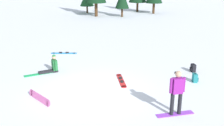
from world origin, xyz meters
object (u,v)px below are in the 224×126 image
(snowboarder_midground, at_px, (51,66))
(loose_snowboard_near_right, at_px, (121,80))
(snowboarder_foreground, at_px, (177,92))
(loose_snowboard_far_spare, at_px, (64,53))
(backpack_teal, at_px, (195,78))
(backpack_black, at_px, (193,68))
(loose_snowboard_near_left, at_px, (40,97))

(snowboarder_midground, xyz_separation_m, loose_snowboard_near_right, (4.03, 0.24, -0.32))
(snowboarder_midground, relative_size, loose_snowboard_near_right, 0.90)
(snowboarder_foreground, xyz_separation_m, snowboarder_midground, (-7.15, 2.21, -0.62))
(loose_snowboard_near_right, xyz_separation_m, loose_snowboard_far_spare, (-5.36, 3.19, 0.00))
(snowboarder_midground, relative_size, backpack_teal, 3.40)
(loose_snowboard_near_right, relative_size, backpack_black, 3.79)
(loose_snowboard_far_spare, bearing_deg, backpack_black, -2.97)
(loose_snowboard_near_left, height_order, loose_snowboard_far_spare, loose_snowboard_near_left)
(backpack_black, bearing_deg, backpack_teal, -80.66)
(backpack_black, relative_size, backpack_teal, 1.00)
(snowboarder_foreground, relative_size, backpack_black, 3.82)
(snowboarder_midground, bearing_deg, backpack_black, 22.27)
(snowboarder_midground, height_order, backpack_teal, snowboarder_midground)
(loose_snowboard_far_spare, bearing_deg, loose_snowboard_near_right, -30.78)
(backpack_teal, bearing_deg, snowboarder_midground, -168.94)
(snowboarder_foreground, height_order, backpack_black, snowboarder_foreground)
(backpack_black, height_order, backpack_teal, same)
(loose_snowboard_far_spare, height_order, backpack_teal, backpack_teal)
(snowboarder_midground, relative_size, loose_snowboard_near_left, 0.99)
(loose_snowboard_near_left, height_order, backpack_black, backpack_black)
(loose_snowboard_near_left, relative_size, backpack_teal, 3.43)
(loose_snowboard_near_left, bearing_deg, loose_snowboard_near_right, 53.85)
(snowboarder_foreground, xyz_separation_m, backpack_teal, (0.40, 3.69, -0.75))
(snowboarder_midground, distance_m, loose_snowboard_far_spare, 3.70)
(backpack_teal, bearing_deg, loose_snowboard_near_left, -142.25)
(backpack_teal, bearing_deg, backpack_black, 99.34)
(snowboarder_foreground, relative_size, backpack_teal, 3.82)
(loose_snowboard_near_right, xyz_separation_m, backpack_teal, (3.51, 1.23, 0.19))
(loose_snowboard_near_right, xyz_separation_m, backpack_black, (3.27, 2.74, 0.19))
(snowboarder_foreground, relative_size, loose_snowboard_far_spare, 1.02)
(loose_snowboard_far_spare, bearing_deg, snowboarder_foreground, -33.68)
(loose_snowboard_far_spare, distance_m, backpack_black, 8.64)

